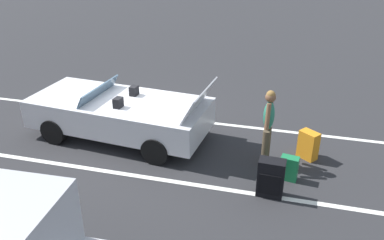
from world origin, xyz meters
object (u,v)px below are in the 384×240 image
at_px(convertible_car, 112,112).
at_px(traveler_person, 268,124).
at_px(suitcase_large_black, 271,178).
at_px(suitcase_medium_bright, 308,145).
at_px(suitcase_small_carryon, 289,168).

height_order(convertible_car, traveler_person, traveler_person).
height_order(suitcase_large_black, suitcase_medium_bright, suitcase_large_black).
distance_m(suitcase_large_black, traveler_person, 1.22).
distance_m(convertible_car, suitcase_small_carryon, 4.20).
distance_m(suitcase_medium_bright, suitcase_small_carryon, 1.00).
relative_size(convertible_car, suitcase_large_black, 5.86).
bearing_deg(suitcase_small_carryon, traveler_person, -122.86).
relative_size(convertible_car, suitcase_small_carryon, 8.67).
height_order(suitcase_large_black, traveler_person, traveler_person).
height_order(convertible_car, suitcase_small_carryon, convertible_car).
distance_m(convertible_car, traveler_person, 3.64).
xyz_separation_m(suitcase_large_black, suitcase_medium_bright, (-0.68, -1.54, -0.06)).
relative_size(convertible_car, suitcase_medium_bright, 7.00).
bearing_deg(suitcase_medium_bright, suitcase_large_black, -166.30).
height_order(suitcase_small_carryon, traveler_person, traveler_person).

